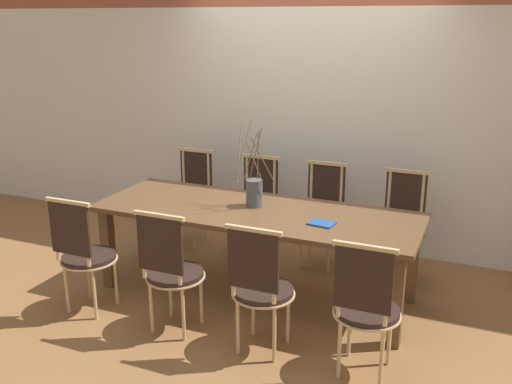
# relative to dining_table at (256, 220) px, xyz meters

# --- Properties ---
(ground_plane) EXTENTS (16.00, 16.00, 0.00)m
(ground_plane) POSITION_rel_dining_table_xyz_m (0.00, 0.00, -0.66)
(ground_plane) COLOR olive
(wall_rear) EXTENTS (12.00, 0.06, 3.20)m
(wall_rear) POSITION_rel_dining_table_xyz_m (0.00, 1.34, 0.94)
(wall_rear) COLOR silver
(wall_rear) RESTS_ON ground_plane
(dining_table) EXTENTS (2.64, 0.95, 0.75)m
(dining_table) POSITION_rel_dining_table_xyz_m (0.00, 0.00, 0.00)
(dining_table) COLOR brown
(dining_table) RESTS_ON ground_plane
(chair_near_leftend) EXTENTS (0.44, 0.44, 0.96)m
(chair_near_leftend) POSITION_rel_dining_table_xyz_m (-1.10, -0.80, -0.15)
(chair_near_leftend) COLOR black
(chair_near_leftend) RESTS_ON ground_plane
(chair_near_left) EXTENTS (0.44, 0.44, 0.96)m
(chair_near_left) POSITION_rel_dining_table_xyz_m (-0.32, -0.80, -0.15)
(chair_near_left) COLOR black
(chair_near_left) RESTS_ON ground_plane
(chair_near_center) EXTENTS (0.44, 0.44, 0.96)m
(chair_near_center) POSITION_rel_dining_table_xyz_m (0.37, -0.80, -0.15)
(chair_near_center) COLOR black
(chair_near_center) RESTS_ON ground_plane
(chair_near_right) EXTENTS (0.44, 0.44, 0.96)m
(chair_near_right) POSITION_rel_dining_table_xyz_m (1.09, -0.80, -0.15)
(chair_near_right) COLOR black
(chair_near_right) RESTS_ON ground_plane
(chair_far_leftend) EXTENTS (0.44, 0.44, 0.96)m
(chair_far_leftend) POSITION_rel_dining_table_xyz_m (-1.06, 0.80, -0.15)
(chair_far_leftend) COLOR black
(chair_far_leftend) RESTS_ON ground_plane
(chair_far_left) EXTENTS (0.44, 0.44, 0.96)m
(chair_far_left) POSITION_rel_dining_table_xyz_m (-0.34, 0.80, -0.15)
(chair_far_left) COLOR black
(chair_far_left) RESTS_ON ground_plane
(chair_far_center) EXTENTS (0.44, 0.44, 0.96)m
(chair_far_center) POSITION_rel_dining_table_xyz_m (0.32, 0.80, -0.15)
(chair_far_center) COLOR black
(chair_far_center) RESTS_ON ground_plane
(chair_far_right) EXTENTS (0.44, 0.44, 0.96)m
(chair_far_right) POSITION_rel_dining_table_xyz_m (1.05, 0.80, -0.15)
(chair_far_right) COLOR black
(chair_far_right) RESTS_ON ground_plane
(vase_centerpiece) EXTENTS (0.32, 0.30, 0.68)m
(vase_centerpiece) POSITION_rel_dining_table_xyz_m (-0.05, 0.08, 0.22)
(vase_centerpiece) COLOR #4C5156
(vase_centerpiece) RESTS_ON dining_table
(book_stack) EXTENTS (0.21, 0.17, 0.01)m
(book_stack) POSITION_rel_dining_table_xyz_m (0.59, -0.12, 0.10)
(book_stack) COLOR #234C8C
(book_stack) RESTS_ON dining_table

